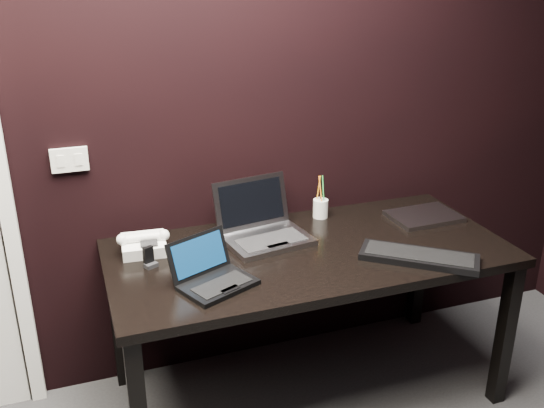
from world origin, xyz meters
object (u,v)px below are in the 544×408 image
object	(u,v)px
silver_laptop	(263,229)
pen_cup	(320,208)
desk	(309,265)
mobile_phone	(149,259)
netbook	(213,276)
closed_laptop	(424,216)
ext_keyboard	(419,257)
desk_phone	(144,244)

from	to	relation	value
silver_laptop	pen_cup	distance (m)	0.37
desk	mobile_phone	xyz separation A→B (m)	(-0.67, 0.07, 0.11)
netbook	closed_laptop	distance (m)	1.14
mobile_phone	desk	bearing A→B (deg)	-5.70
desk	mobile_phone	world-z (taller)	mobile_phone
desk	ext_keyboard	distance (m)	0.47
closed_laptop	desk_phone	size ratio (longest dim) A/B	1.47
desk	netbook	bearing A→B (deg)	-161.15
desk	desk_phone	bearing A→B (deg)	163.52
netbook	mobile_phone	xyz separation A→B (m)	(-0.20, 0.22, -0.00)
netbook	silver_laptop	world-z (taller)	silver_laptop
pen_cup	closed_laptop	bearing A→B (deg)	-21.34
silver_laptop	closed_laptop	world-z (taller)	silver_laptop
mobile_phone	pen_cup	world-z (taller)	pen_cup
desk	mobile_phone	bearing A→B (deg)	174.30
desk	netbook	xyz separation A→B (m)	(-0.46, -0.16, 0.11)
desk	closed_laptop	distance (m)	0.66
silver_laptop	closed_laptop	size ratio (longest dim) A/B	1.23
pen_cup	silver_laptop	bearing A→B (deg)	-156.84
desk	silver_laptop	world-z (taller)	silver_laptop
netbook	closed_laptop	size ratio (longest dim) A/B	1.04
silver_laptop	mobile_phone	size ratio (longest dim) A/B	4.74
closed_laptop	pen_cup	xyz separation A→B (m)	(-0.46, 0.18, 0.04)
closed_laptop	mobile_phone	distance (m)	1.31
silver_laptop	ext_keyboard	size ratio (longest dim) A/B	0.85
closed_laptop	silver_laptop	bearing A→B (deg)	177.44
desk	mobile_phone	size ratio (longest dim) A/B	19.99
closed_laptop	pen_cup	world-z (taller)	pen_cup
pen_cup	ext_keyboard	bearing A→B (deg)	-69.97
desk	pen_cup	xyz separation A→B (m)	(0.18, 0.30, 0.13)
netbook	desk_phone	world-z (taller)	netbook
netbook	mobile_phone	bearing A→B (deg)	132.28
ext_keyboard	mobile_phone	size ratio (longest dim) A/B	5.57
netbook	closed_laptop	xyz separation A→B (m)	(1.11, 0.28, -0.02)
desk_phone	pen_cup	distance (m)	0.86
netbook	pen_cup	world-z (taller)	pen_cup
netbook	desk_phone	size ratio (longest dim) A/B	1.53
mobile_phone	pen_cup	xyz separation A→B (m)	(0.85, 0.24, 0.02)
ext_keyboard	pen_cup	size ratio (longest dim) A/B	2.26
desk_phone	mobile_phone	world-z (taller)	desk_phone
netbook	closed_laptop	world-z (taller)	netbook
desk_phone	pen_cup	xyz separation A→B (m)	(0.85, 0.11, 0.01)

